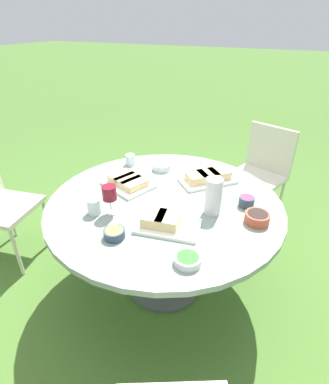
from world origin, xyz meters
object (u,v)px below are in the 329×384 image
at_px(chair_far_back, 261,168).
at_px(wine_glass, 109,194).
at_px(dining_table, 164,212).
at_px(water_pitcher, 213,196).

relative_size(chair_far_back, wine_glass, 4.92).
relative_size(dining_table, water_pitcher, 6.61).
bearing_deg(dining_table, water_pitcher, -179.80).
xyz_separation_m(dining_table, water_pitcher, (-0.31, -0.00, 0.20)).
height_order(dining_table, water_pitcher, water_pitcher).
relative_size(chair_far_back, water_pitcher, 4.02).
relative_size(dining_table, wine_glass, 8.08).
height_order(dining_table, chair_far_back, chair_far_back).
xyz_separation_m(dining_table, wine_glass, (0.22, 0.26, 0.23)).
bearing_deg(wine_glass, chair_far_back, -113.83).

